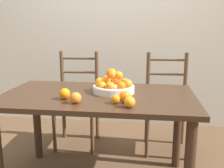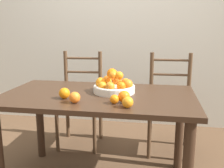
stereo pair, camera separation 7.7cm
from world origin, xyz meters
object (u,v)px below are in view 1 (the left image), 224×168
object	(u,v)px
orange_loose_1	(65,94)
orange_loose_2	(130,102)
chair_left	(77,102)
chair_right	(167,105)
orange_loose_3	(116,99)
orange_loose_4	(125,97)
fruit_bowl	(114,86)
orange_loose_0	(76,98)

from	to	relation	value
orange_loose_1	orange_loose_2	size ratio (longest dim) A/B	1.09
chair_left	chair_right	bearing A→B (deg)	-2.53
orange_loose_1	chair_right	world-z (taller)	chair_right
orange_loose_3	orange_loose_4	world-z (taller)	orange_loose_4
fruit_bowl	orange_loose_4	size ratio (longest dim) A/B	3.93
orange_loose_3	orange_loose_4	distance (m)	0.07
fruit_bowl	orange_loose_1	xyz separation A→B (m)	(-0.32, -0.24, -0.01)
orange_loose_0	chair_left	world-z (taller)	chair_left
fruit_bowl	orange_loose_4	distance (m)	0.29
orange_loose_3	chair_left	distance (m)	1.09
orange_loose_0	orange_loose_3	distance (m)	0.27
orange_loose_0	chair_right	xyz separation A→B (m)	(0.67, 0.94, -0.31)
orange_loose_2	chair_right	world-z (taller)	chair_right
orange_loose_1	chair_left	size ratio (longest dim) A/B	0.08
chair_left	chair_right	xyz separation A→B (m)	(0.92, 0.00, 0.00)
orange_loose_3	chair_left	bearing A→B (deg)	119.33
orange_loose_1	chair_left	world-z (taller)	chair_left
orange_loose_0	orange_loose_2	world-z (taller)	orange_loose_0
orange_loose_0	chair_right	distance (m)	1.20
chair_right	orange_loose_4	bearing A→B (deg)	-112.31
orange_loose_4	chair_right	world-z (taller)	chair_right
orange_loose_2	chair_right	bearing A→B (deg)	72.49
orange_loose_0	chair_left	bearing A→B (deg)	104.80
orange_loose_2	chair_left	size ratio (longest dim) A/B	0.07
chair_left	orange_loose_3	bearing A→B (deg)	-63.20
orange_loose_1	chair_right	size ratio (longest dim) A/B	0.08
orange_loose_2	chair_left	world-z (taller)	chair_left
orange_loose_1	chair_left	xyz separation A→B (m)	(-0.14, 0.85, -0.31)
orange_loose_2	orange_loose_4	bearing A→B (deg)	109.23
orange_loose_4	chair_left	size ratio (longest dim) A/B	0.08
orange_loose_0	chair_left	xyz separation A→B (m)	(-0.25, 0.94, -0.31)
orange_loose_1	orange_loose_2	xyz separation A→B (m)	(0.46, -0.13, -0.00)
orange_loose_0	orange_loose_4	distance (m)	0.33
orange_loose_0	orange_loose_2	distance (m)	0.36
fruit_bowl	orange_loose_2	xyz separation A→B (m)	(0.15, -0.37, -0.02)
orange_loose_0	orange_loose_1	world-z (taller)	orange_loose_1
orange_loose_2	orange_loose_3	xyz separation A→B (m)	(-0.10, 0.07, -0.01)
orange_loose_1	chair_right	distance (m)	1.19
fruit_bowl	orange_loose_1	distance (m)	0.40
orange_loose_0	orange_loose_4	size ratio (longest dim) A/B	0.93
orange_loose_1	chair_right	bearing A→B (deg)	47.65
orange_loose_2	orange_loose_1	bearing A→B (deg)	163.93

